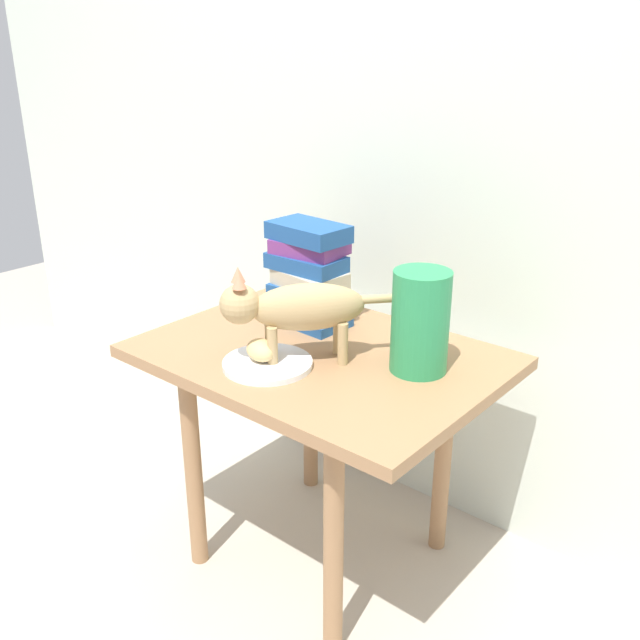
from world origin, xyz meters
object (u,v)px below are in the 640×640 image
(side_table, at_px, (320,382))
(green_vase, at_px, (420,322))
(plate, at_px, (268,364))
(cat, at_px, (295,308))
(book_stack, at_px, (309,274))
(bread_roll, at_px, (261,350))

(side_table, relative_size, green_vase, 3.58)
(side_table, height_order, plate, plate)
(plate, height_order, cat, cat)
(green_vase, bearing_deg, cat, -149.10)
(plate, bearing_deg, side_table, 75.44)
(plate, distance_m, book_stack, 0.31)
(cat, bearing_deg, green_vase, 30.90)
(side_table, xyz_separation_m, plate, (-0.04, -0.14, 0.09))
(plate, height_order, book_stack, book_stack)
(plate, bearing_deg, book_stack, 111.42)
(bread_roll, bearing_deg, plate, 22.65)
(bread_roll, bearing_deg, cat, 56.96)
(plate, height_order, green_vase, green_vase)
(side_table, distance_m, green_vase, 0.31)
(plate, bearing_deg, bread_roll, -157.35)
(plate, distance_m, bread_roll, 0.04)
(side_table, bearing_deg, bread_roll, -109.02)
(book_stack, bearing_deg, cat, -56.73)
(plate, xyz_separation_m, green_vase, (0.27, 0.21, 0.11))
(cat, height_order, green_vase, green_vase)
(cat, xyz_separation_m, book_stack, (-0.13, 0.21, -0.00))
(book_stack, distance_m, green_vase, 0.38)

